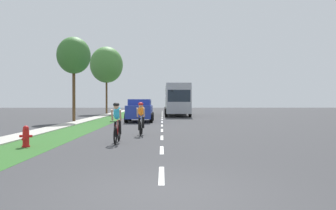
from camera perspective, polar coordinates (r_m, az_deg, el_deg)
ground_plane at (r=25.67m, az=-1.04°, el=-3.00°), size 120.00×120.00×0.00m
grass_verge at (r=26.12m, az=-11.68°, el=-2.94°), size 2.18×70.00×0.01m
sidewalk_concrete at (r=26.49m, az=-15.34°, el=-2.90°), size 1.26×70.00×0.10m
lane_markings_center at (r=29.66m, az=-1.03°, el=-2.51°), size 0.12×54.07×0.01m
fire_hydrant_red at (r=12.75m, az=-23.37°, el=-5.05°), size 0.44×0.38×0.76m
cyclist_lead at (r=13.02m, az=-8.80°, el=-2.95°), size 0.42×1.72×1.58m
cyclist_trailing at (r=15.95m, az=-4.68°, el=-2.29°), size 0.42×1.72×1.58m
suv_blue at (r=26.61m, az=-4.88°, el=-0.83°), size 2.15×4.70×1.79m
bus_silver at (r=38.29m, az=1.49°, el=1.15°), size 2.78×11.60×3.48m
street_tree_near at (r=27.63m, az=-15.99°, el=8.18°), size 2.66×2.66×6.77m
street_tree_far at (r=43.60m, az=-10.59°, el=6.84°), size 4.22×4.22×8.69m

